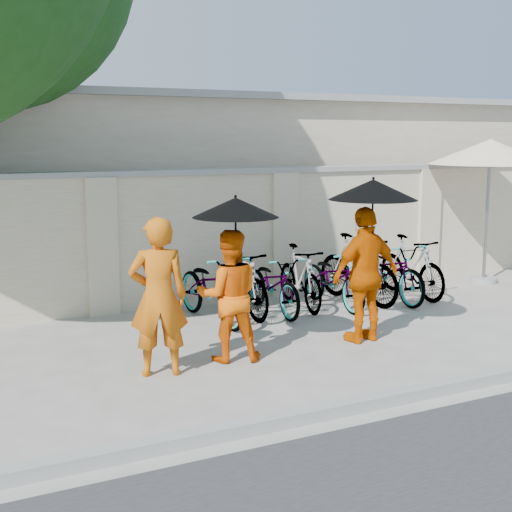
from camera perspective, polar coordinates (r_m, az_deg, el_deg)
name	(u,v)px	position (r m, az deg, el deg)	size (l,w,h in m)	color
ground	(261,363)	(8.27, 0.42, -8.57)	(80.00, 80.00, 0.00)	#ACA89D
kerb	(345,408)	(6.87, 7.12, -11.94)	(40.00, 0.16, 0.12)	gray
compound_wall	(224,237)	(11.28, -2.56, 1.52)	(20.00, 0.30, 2.00)	beige
building_behind	(192,184)	(15.09, -5.12, 5.79)	(14.00, 6.00, 3.20)	beige
monk_left	(158,297)	(7.73, -7.82, -3.25)	(0.63, 0.42, 1.74)	#BF580B
monk_center	(229,296)	(8.19, -2.17, -3.18)	(0.74, 0.58, 1.53)	#E65A06
parasol_center	(236,207)	(7.98, -1.65, 3.90)	(0.98, 0.98, 1.03)	black
monk_right	(366,275)	(9.04, 8.77, -1.49)	(1.01, 0.42, 1.72)	#CE5200
parasol_right	(373,190)	(8.85, 9.35, 5.26)	(1.10, 1.10, 1.08)	black
patio_umbrella	(490,153)	(13.12, 18.22, 7.80)	(2.29, 2.29, 2.53)	gray
bike_0	(212,288)	(9.99, -3.56, -2.55)	(0.64, 1.84, 0.96)	gray
bike_1	(240,282)	(10.30, -1.27, -2.09)	(0.47, 1.65, 0.99)	gray
bike_2	(273,284)	(10.47, 1.39, -2.26)	(0.57, 1.64, 0.86)	gray
bike_3	(300,277)	(10.77, 3.53, -1.70)	(0.45, 1.59, 0.95)	gray
bike_4	(334,278)	(10.90, 6.25, -1.79)	(0.59, 1.68, 0.88)	gray
bike_5	(358,269)	(11.23, 8.14, -1.02)	(0.50, 1.77, 1.07)	gray
bike_6	(388,271)	(11.44, 10.55, -1.22)	(0.62, 1.79, 0.94)	gray
bike_7	(411,267)	(11.79, 12.32, -0.83)	(0.47, 1.65, 0.99)	gray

